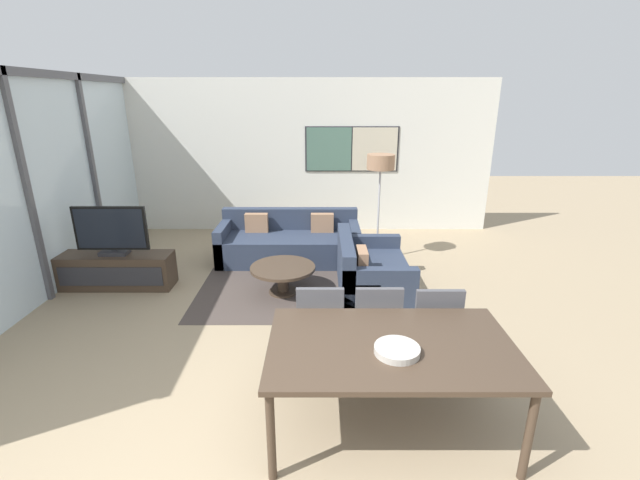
% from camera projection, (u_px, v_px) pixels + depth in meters
% --- Properties ---
extents(wall_back, '(7.23, 0.09, 2.80)m').
position_uv_depth(wall_back, '(299.00, 157.00, 7.99)').
color(wall_back, silver).
rests_on(wall_back, ground_plane).
extents(window_wall_left, '(0.07, 6.15, 2.80)m').
position_uv_depth(window_wall_left, '(20.00, 181.00, 5.02)').
color(window_wall_left, silver).
rests_on(window_wall_left, ground_plane).
extents(area_rug, '(2.28, 1.72, 0.01)m').
position_uv_depth(area_rug, '(282.00, 292.00, 5.69)').
color(area_rug, '#473D38').
rests_on(area_rug, ground_plane).
extents(tv_console, '(1.49, 0.43, 0.47)m').
position_uv_depth(tv_console, '(115.00, 271.00, 5.79)').
color(tv_console, '#423326').
rests_on(tv_console, ground_plane).
extents(television, '(0.96, 0.20, 0.66)m').
position_uv_depth(television, '(109.00, 232.00, 5.62)').
color(television, '#2D2D33').
rests_on(television, tv_console).
extents(sofa_main, '(2.18, 0.89, 0.76)m').
position_uv_depth(sofa_main, '(288.00, 243.00, 6.79)').
color(sofa_main, '#2D384C').
rests_on(sofa_main, ground_plane).
extents(sofa_side, '(0.89, 1.38, 0.76)m').
position_uv_depth(sofa_side, '(366.00, 274.00, 5.61)').
color(sofa_side, '#2D384C').
rests_on(sofa_side, ground_plane).
extents(coffee_table, '(0.85, 0.85, 0.37)m').
position_uv_depth(coffee_table, '(281.00, 273.00, 5.60)').
color(coffee_table, '#423326').
rests_on(coffee_table, ground_plane).
extents(dining_table, '(1.82, 1.10, 0.75)m').
position_uv_depth(dining_table, '(389.00, 351.00, 3.18)').
color(dining_table, '#423326').
rests_on(dining_table, ground_plane).
extents(dining_chair_left, '(0.46, 0.46, 0.88)m').
position_uv_depth(dining_chair_left, '(318.00, 320.00, 3.99)').
color(dining_chair_left, '#4C4C51').
rests_on(dining_chair_left, ground_plane).
extents(dining_chair_centre, '(0.46, 0.46, 0.88)m').
position_uv_depth(dining_chair_centre, '(375.00, 320.00, 4.00)').
color(dining_chair_centre, '#4C4C51').
rests_on(dining_chair_centre, ground_plane).
extents(dining_chair_right, '(0.46, 0.46, 0.88)m').
position_uv_depth(dining_chair_right, '(432.00, 322.00, 3.96)').
color(dining_chair_right, '#4C4C51').
rests_on(dining_chair_right, ground_plane).
extents(fruit_bowl, '(0.33, 0.33, 0.05)m').
position_uv_depth(fruit_bowl, '(395.00, 349.00, 3.03)').
color(fruit_bowl, '#B7B2A8').
rests_on(fruit_bowl, dining_table).
extents(floor_lamp, '(0.41, 0.41, 1.67)m').
position_uv_depth(floor_lamp, '(379.00, 168.00, 6.36)').
color(floor_lamp, '#2D2D33').
rests_on(floor_lamp, ground_plane).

